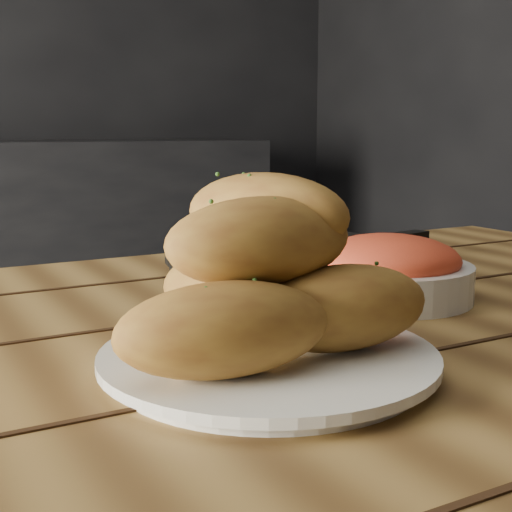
{
  "coord_description": "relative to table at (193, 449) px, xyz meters",
  "views": [
    {
      "loc": [
        0.13,
        -0.79,
        0.94
      ],
      "look_at": [
        0.39,
        -0.31,
        0.84
      ],
      "focal_mm": 50.0,
      "sensor_mm": 36.0,
      "label": 1
    }
  ],
  "objects": [
    {
      "name": "bowl",
      "position": [
        0.27,
        0.07,
        0.12
      ],
      "size": [
        0.19,
        0.19,
        0.07
      ],
      "color": "white",
      "rests_on": "table"
    },
    {
      "name": "table",
      "position": [
        0.0,
        0.0,
        0.0
      ],
      "size": [
        1.63,
        0.94,
        0.75
      ],
      "color": "olive",
      "rests_on": "ground"
    },
    {
      "name": "plate",
      "position": [
        0.03,
        -0.08,
        0.1
      ],
      "size": [
        0.27,
        0.27,
        0.02
      ],
      "color": "white",
      "rests_on": "table"
    },
    {
      "name": "skillet",
      "position": [
        0.23,
        0.23,
        0.11
      ],
      "size": [
        0.43,
        0.29,
        0.05
      ],
      "color": "black",
      "rests_on": "table"
    },
    {
      "name": "bread_rolls",
      "position": [
        0.03,
        -0.08,
        0.16
      ],
      "size": [
        0.27,
        0.22,
        0.14
      ],
      "color": "#A4772D",
      "rests_on": "plate"
    }
  ]
}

